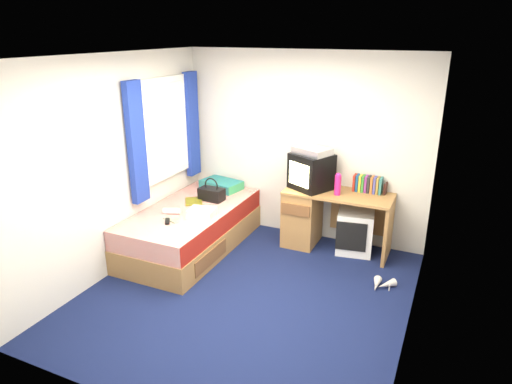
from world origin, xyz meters
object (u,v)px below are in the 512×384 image
at_px(aerosol_can, 331,182).
at_px(desk, 316,215).
at_px(magazine, 194,201).
at_px(white_heels, 381,284).
at_px(remote_control, 167,221).
at_px(vcr, 312,151).
at_px(handbag, 212,194).
at_px(pillow, 221,185).
at_px(colour_swatch_fan, 171,220).
at_px(crt_tv, 311,171).
at_px(towel, 202,213).
at_px(picture_frame, 386,189).
at_px(pink_water_bottle, 338,185).
at_px(water_bottle, 172,211).
at_px(bed, 192,228).
at_px(storage_cube, 355,231).

bearing_deg(aerosol_can, desk, -149.09).
bearing_deg(magazine, aerosol_can, 21.30).
relative_size(desk, white_heels, 5.08).
relative_size(remote_control, white_heels, 0.63).
bearing_deg(vcr, handbag, -138.95).
height_order(desk, magazine, desk).
bearing_deg(pillow, remote_control, -90.35).
distance_m(pillow, colour_swatch_fan, 1.22).
bearing_deg(white_heels, crt_tv, 145.92).
distance_m(towel, magazine, 0.52).
xyz_separation_m(vcr, handbag, (-1.20, -0.39, -0.61)).
height_order(towel, colour_swatch_fan, towel).
distance_m(picture_frame, white_heels, 1.20).
bearing_deg(aerosol_can, picture_frame, 7.58).
height_order(aerosol_can, white_heels, aerosol_can).
bearing_deg(handbag, pink_water_bottle, 14.89).
bearing_deg(colour_swatch_fan, pillow, 90.05).
relative_size(desk, water_bottle, 6.50).
distance_m(crt_tv, towel, 1.43).
bearing_deg(remote_control, pink_water_bottle, 1.71).
xyz_separation_m(crt_tv, aerosol_can, (0.24, 0.09, -0.13)).
relative_size(vcr, towel, 1.45).
distance_m(bed, picture_frame, 2.43).
relative_size(storage_cube, vcr, 1.24).
bearing_deg(picture_frame, storage_cube, -146.72).
xyz_separation_m(desk, magazine, (-1.46, -0.54, 0.14)).
bearing_deg(colour_swatch_fan, white_heels, 10.77).
bearing_deg(towel, desk, 39.63).
bearing_deg(towel, remote_control, -132.76).
relative_size(water_bottle, remote_control, 1.25).
bearing_deg(pillow, magazine, -97.71).
bearing_deg(remote_control, picture_frame, 0.04).
bearing_deg(handbag, storage_cube, 16.93).
height_order(bed, white_heels, bed).
distance_m(desk, pink_water_bottle, 0.55).
xyz_separation_m(desk, vcr, (-0.08, 0.00, 0.83)).
xyz_separation_m(vcr, colour_swatch_fan, (-1.30, -1.17, -0.69)).
distance_m(storage_cube, pink_water_bottle, 0.66).
bearing_deg(white_heels, pillow, 161.83).
height_order(bed, handbag, handbag).
xyz_separation_m(vcr, towel, (-1.03, -0.93, -0.64)).
height_order(pink_water_bottle, aerosol_can, pink_water_bottle).
height_order(storage_cube, water_bottle, water_bottle).
xyz_separation_m(desk, picture_frame, (0.80, 0.18, 0.41)).
distance_m(crt_tv, magazine, 1.54).
relative_size(picture_frame, magazine, 0.50).
height_order(storage_cube, crt_tv, crt_tv).
height_order(picture_frame, magazine, picture_frame).
xyz_separation_m(aerosol_can, towel, (-1.26, -1.01, -0.25)).
distance_m(aerosol_can, towel, 1.64).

